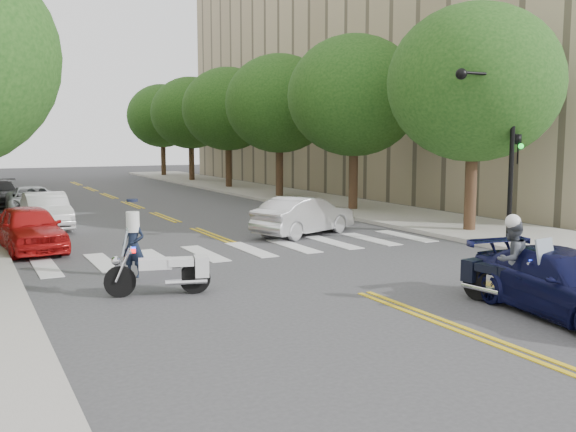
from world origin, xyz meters
TOP-DOWN VIEW (x-y plane):
  - ground at (0.00, 0.00)m, footprint 140.00×140.00m
  - sidewalk_right at (9.50, 22.00)m, footprint 5.00×60.00m
  - building_right at (26.00, 26.00)m, footprint 26.00×44.00m
  - tree_r_0 at (8.80, 6.00)m, footprint 6.40×6.40m
  - tree_r_1 at (8.80, 14.00)m, footprint 6.40×6.40m
  - tree_r_2 at (8.80, 22.00)m, footprint 6.40×6.40m
  - tree_r_3 at (8.80, 30.00)m, footprint 6.40×6.40m
  - tree_r_4 at (8.80, 38.00)m, footprint 6.40×6.40m
  - tree_r_5 at (8.80, 46.00)m, footprint 6.40×6.40m
  - traffic_signal_pole at (7.72, 3.50)m, footprint 2.82×0.42m
  - motorcycle_police at (2.00, -2.43)m, footprint 0.91×2.45m
  - motorcycle_parked at (-4.09, 1.96)m, footprint 2.36×0.95m
  - officer_standing at (-4.30, 4.21)m, footprint 0.71×0.68m
  - convertible at (3.07, 8.50)m, footprint 4.61×3.04m
  - sedan_blue at (2.50, -3.48)m, footprint 2.41×4.76m
  - parked_car_a at (-6.30, 9.50)m, footprint 2.15×4.45m
  - parked_car_b at (-5.20, 14.50)m, footprint 1.57×4.34m
  - parked_car_c at (-5.20, 19.68)m, footprint 2.31×4.79m
  - parked_car_d at (-6.30, 24.50)m, footprint 2.21×4.82m

SIDE VIEW (x-z plane):
  - ground at x=0.00m, z-range 0.00..0.00m
  - sidewalk_right at x=9.50m, z-range 0.00..0.15m
  - motorcycle_parked at x=-4.09m, z-range -0.23..1.31m
  - parked_car_c at x=-5.20m, z-range 0.00..1.31m
  - sedan_blue at x=2.50m, z-range 0.00..1.32m
  - parked_car_d at x=-6.30m, z-range 0.00..1.37m
  - parked_car_b at x=-5.20m, z-range 0.00..1.42m
  - convertible at x=3.07m, z-range 0.00..1.44m
  - parked_car_a at x=-6.30m, z-range 0.00..1.46m
  - officer_standing at x=-4.30m, z-range 0.00..1.63m
  - motorcycle_police at x=2.00m, z-range -0.11..1.89m
  - traffic_signal_pole at x=7.72m, z-range 0.72..6.72m
  - tree_r_0 at x=8.80m, z-range 1.33..9.78m
  - tree_r_1 at x=8.80m, z-range 1.33..9.78m
  - tree_r_2 at x=8.80m, z-range 1.33..9.78m
  - tree_r_3 at x=8.80m, z-range 1.33..9.78m
  - tree_r_4 at x=8.80m, z-range 1.33..9.78m
  - tree_r_5 at x=8.80m, z-range 1.33..9.78m
  - building_right at x=26.00m, z-range 0.00..22.00m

